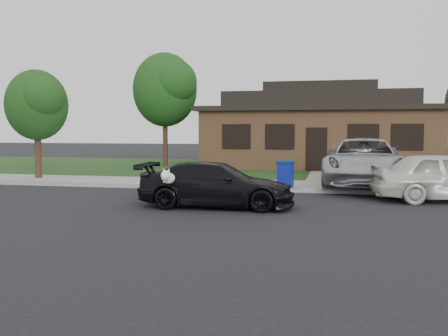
% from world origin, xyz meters
% --- Properties ---
extents(ground, '(120.00, 120.00, 0.00)m').
position_xyz_m(ground, '(0.00, 0.00, 0.00)').
color(ground, black).
rests_on(ground, ground).
extents(sidewalk, '(60.00, 3.00, 0.12)m').
position_xyz_m(sidewalk, '(0.00, 5.00, 0.06)').
color(sidewalk, gray).
rests_on(sidewalk, ground).
extents(curb, '(60.00, 0.12, 0.12)m').
position_xyz_m(curb, '(0.00, 3.50, 0.06)').
color(curb, gray).
rests_on(curb, ground).
extents(lawn, '(60.00, 13.00, 0.13)m').
position_xyz_m(lawn, '(0.00, 13.00, 0.07)').
color(lawn, '#193814').
rests_on(lawn, ground).
extents(driveway, '(4.50, 13.00, 0.14)m').
position_xyz_m(driveway, '(6.00, 10.00, 0.07)').
color(driveway, gray).
rests_on(driveway, ground).
extents(sedan, '(4.42, 2.20, 1.27)m').
position_xyz_m(sedan, '(1.65, -0.30, 0.64)').
color(sedan, black).
rests_on(sedan, ground).
extents(minivan, '(3.05, 6.28, 1.72)m').
position_xyz_m(minivan, '(5.94, 5.30, 1.00)').
color(minivan, '#B0B3B8').
rests_on(minivan, driveway).
extents(white_compact, '(4.66, 2.42, 1.51)m').
position_xyz_m(white_compact, '(8.24, 2.30, 0.76)').
color(white_compact, silver).
rests_on(white_compact, ground).
extents(recycling_bin, '(0.61, 0.63, 0.94)m').
position_xyz_m(recycling_bin, '(3.18, 3.95, 0.60)').
color(recycling_bin, navy).
rests_on(recycling_bin, sidewalk).
extents(house, '(12.60, 8.60, 4.65)m').
position_xyz_m(house, '(4.00, 15.00, 2.13)').
color(house, '#422B1C').
rests_on(house, ground).
extents(tree_0, '(3.78, 3.60, 6.34)m').
position_xyz_m(tree_0, '(-4.34, 12.88, 4.48)').
color(tree_0, '#332114').
rests_on(tree_0, ground).
extents(tree_2, '(2.73, 2.60, 4.59)m').
position_xyz_m(tree_2, '(-7.38, 5.11, 3.27)').
color(tree_2, '#332114').
rests_on(tree_2, ground).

